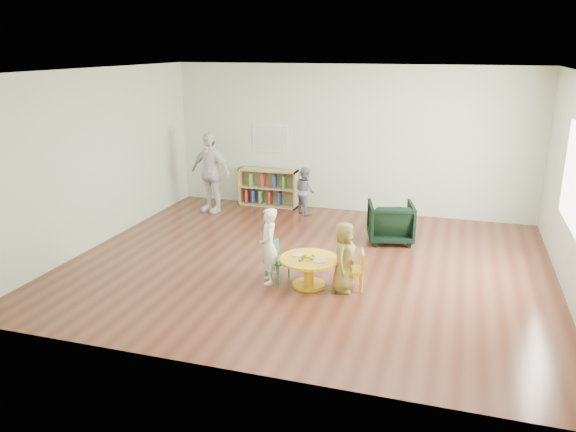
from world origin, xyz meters
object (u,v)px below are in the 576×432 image
Objects in this scene: bookshelf at (268,188)px; adult_caretaker at (210,172)px; toddler at (305,191)px; activity_table at (309,267)px; armchair at (391,222)px; child_left at (269,246)px; kid_chair_left at (276,259)px; kid_chair_right at (356,269)px; child_right at (344,257)px.

bookshelf is 1.25m from adult_caretaker.
toddler is 0.58× the size of adult_caretaker.
armchair is (0.81, 2.14, 0.06)m from activity_table.
child_left is at bearing -175.50° from activity_table.
activity_table is at bearing 55.26° from armchair.
kid_chair_left is 0.31m from child_left.
armchair is at bearing 3.91° from adult_caretaker.
kid_chair_right reaches higher than activity_table.
kid_chair_left is (-0.52, 0.13, 0.00)m from activity_table.
adult_caretaker is (-3.23, 2.89, 0.30)m from child_right.
activity_table is 0.67× the size of bookshelf.
child_left is (-0.56, -0.04, 0.25)m from activity_table.
kid_chair_right is at bearing -55.17° from bookshelf.
child_right is 3.59m from toddler.
bookshelf is 0.94m from toddler.
kid_chair_right is (1.14, -0.05, 0.00)m from kid_chair_left.
child_left is at bearing 43.89° from armchair.
activity_table is 0.62m from child_left.
toddler reaches higher than bookshelf.
child_left reaches higher than armchair.
kid_chair_right is 0.26m from child_right.
toddler is at bearing 163.13° from child_left.
kid_chair_right is at bearing 72.35° from child_left.
child_left is at bearing 11.27° from kid_chair_left.
toddler is (-0.42, 3.32, -0.07)m from child_left.
bookshelf reaches higher than armchair.
bookshelf is at bearing 21.83° from kid_chair_right.
kid_chair_right is 2.06m from armchair.
kid_chair_right is (0.62, 0.09, 0.01)m from activity_table.
kid_chair_right is at bearing -23.83° from adult_caretaker.
toddler reaches higher than kid_chair_right.
activity_table is at bearing 145.74° from toddler.
activity_table is at bearing -30.48° from adult_caretaker.
adult_caretaker is (-2.76, 2.89, 0.50)m from activity_table.
bookshelf is (-1.84, 3.63, 0.09)m from activity_table.
adult_caretaker is at bearing -116.64° from kid_chair_left.
armchair is 0.47× the size of adult_caretaker.
adult_caretaker is (-3.38, 2.80, 0.49)m from kid_chair_right.
kid_chair_left is at bearing 143.06° from child_left.
kid_chair_left is at bearing 74.72° from kid_chair_right.
armchair is (2.65, -1.49, -0.03)m from bookshelf.
adult_caretaker is at bearing 51.58° from toddler.
kid_chair_right is 0.56× the size of child_right.
kid_chair_left is at bearing -69.28° from bookshelf.
activity_table is 0.76× the size of child_left.
armchair is at bearing -29.33° from bookshelf.
bookshelf is at bearing 17.32° from toddler.
toddler is at bearing -21.85° from bookshelf.
child_right is at bearing 106.20° from kid_chair_left.
armchair reaches higher than kid_chair_right.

